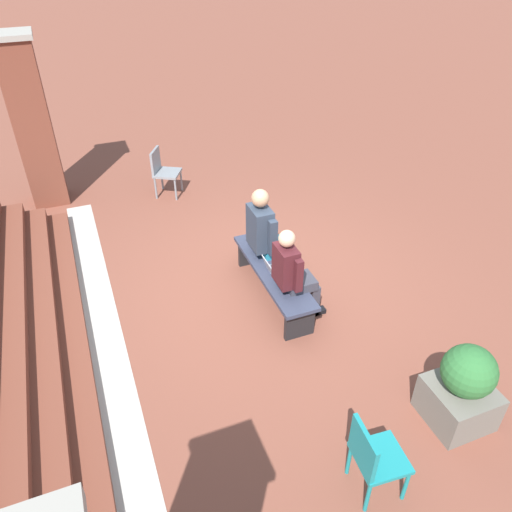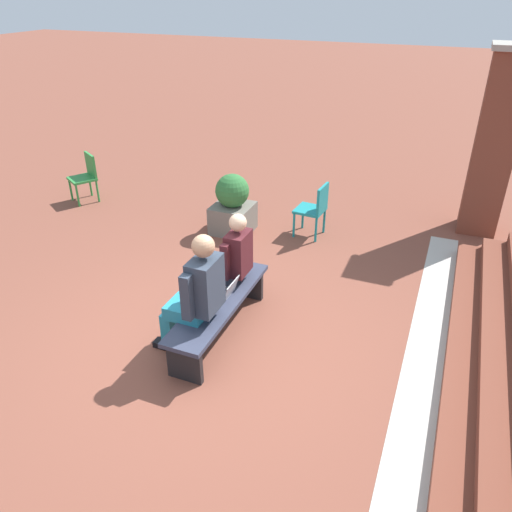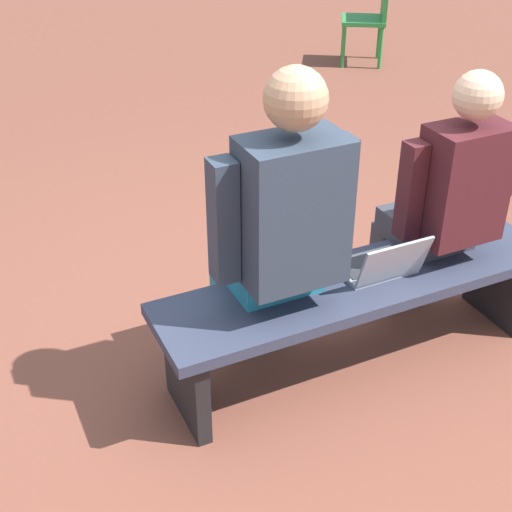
{
  "view_description": "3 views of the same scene",
  "coord_description": "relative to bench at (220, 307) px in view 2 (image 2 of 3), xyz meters",
  "views": [
    {
      "loc": [
        -4.92,
        2.06,
        4.27
      ],
      "look_at": [
        -0.17,
        0.19,
        0.66
      ],
      "focal_mm": 35.0,
      "sensor_mm": 36.0,
      "label": 1
    },
    {
      "loc": [
        3.77,
        2.06,
        3.5
      ],
      "look_at": [
        -0.69,
        0.23,
        0.82
      ],
      "focal_mm": 35.0,
      "sensor_mm": 36.0,
      "label": 2
    },
    {
      "loc": [
        1.23,
        2.06,
        2.1
      ],
      "look_at": [
        0.2,
        -0.11,
        0.62
      ],
      "focal_mm": 50.0,
      "sensor_mm": 36.0,
      "label": 3
    }
  ],
  "objects": [
    {
      "name": "planter",
      "position": [
        -2.43,
        -0.96,
        0.08
      ],
      "size": [
        0.6,
        0.6,
        0.94
      ],
      "color": "#6B665B",
      "rests_on": "ground"
    },
    {
      "name": "person_student",
      "position": [
        -0.44,
        -0.06,
        0.34
      ],
      "size": [
        0.51,
        0.64,
        1.29
      ],
      "color": "#383842",
      "rests_on": "ground"
    },
    {
      "name": "person_adult",
      "position": [
        0.36,
        -0.07,
        0.39
      ],
      "size": [
        0.58,
        0.74,
        1.41
      ],
      "color": "teal",
      "rests_on": "ground"
    },
    {
      "name": "brick_pillar_left_of_steps",
      "position": [
        -3.96,
        2.6,
        1.03
      ],
      "size": [
        0.64,
        0.64,
        2.76
      ],
      "color": "brown",
      "rests_on": "ground"
    },
    {
      "name": "plastic_chair_near_bench_right",
      "position": [
        -2.61,
        -3.89,
        0.13
      ],
      "size": [
        0.58,
        0.58,
        0.84
      ],
      "color": "#2D893D",
      "rests_on": "ground"
    },
    {
      "name": "plastic_chair_mid_courtyard",
      "position": [
        -2.76,
        0.27,
        0.13
      ],
      "size": [
        0.45,
        0.45,
        0.84
      ],
      "color": "teal",
      "rests_on": "ground"
    },
    {
      "name": "bench",
      "position": [
        0.0,
        0.0,
        0.0
      ],
      "size": [
        1.8,
        0.44,
        0.45
      ],
      "color": "#33384C",
      "rests_on": "ground"
    },
    {
      "name": "ground_plane",
      "position": [
        0.25,
        0.02,
        -0.35
      ],
      "size": [
        60.0,
        60.0,
        0.0
      ],
      "primitive_type": "plane",
      "color": "brown"
    },
    {
      "name": "laptop",
      "position": [
        -0.09,
        0.01,
        0.15
      ],
      "size": [
        0.32,
        0.29,
        0.21
      ],
      "color": "#9EA0A5",
      "rests_on": "bench"
    },
    {
      "name": "concrete_strip",
      "position": [
        -0.0,
        2.18,
        -0.35
      ],
      "size": [
        6.85,
        0.4,
        0.01
      ],
      "primitive_type": "cube",
      "color": "#B7B2A8",
      "rests_on": "ground"
    }
  ]
}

